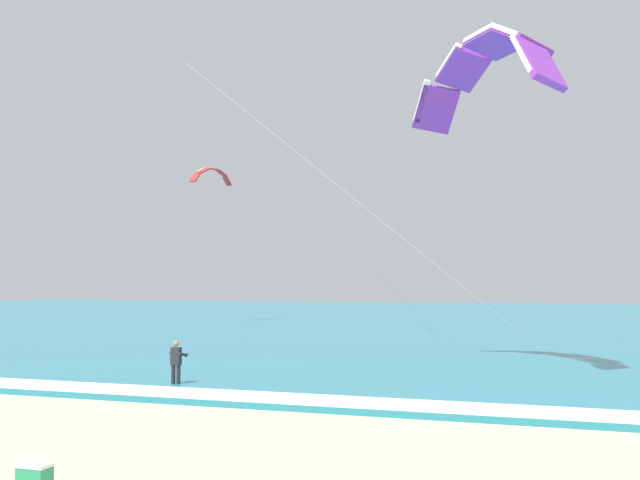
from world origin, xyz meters
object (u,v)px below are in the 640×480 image
object	(u,v)px
surfboard	(176,389)
cooler_box	(35,475)
kitesurfer	(176,362)
kite_primary	(486,66)
kite_distant	(212,174)

from	to	relation	value
surfboard	cooler_box	xyz separation A→B (m)	(4.24, -12.08, 0.18)
surfboard	cooler_box	world-z (taller)	cooler_box
kitesurfer	kite_primary	distance (m)	16.95
kitesurfer	cooler_box	distance (m)	12.84
kitesurfer	surfboard	bearing A→B (deg)	-89.98
kite_distant	cooler_box	xyz separation A→B (m)	(23.87, -51.39, -13.38)
kite_primary	kite_distant	size ratio (longest dim) A/B	3.08
surfboard	kite_distant	distance (m)	45.98
kite_primary	kite_distant	xyz separation A→B (m)	(-29.12, 31.24, 1.13)
kitesurfer	cooler_box	world-z (taller)	kitesurfer
kitesurfer	kite_distant	bearing A→B (deg)	116.55
surfboard	kite_primary	world-z (taller)	kite_primary
surfboard	cooler_box	bearing A→B (deg)	-70.67
surfboard	kitesurfer	distance (m)	0.91
surfboard	kite_primary	bearing A→B (deg)	40.36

